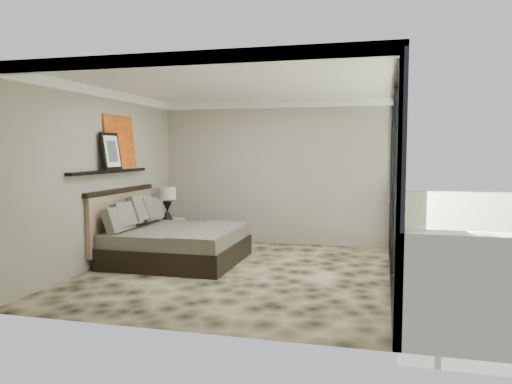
% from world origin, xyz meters
% --- Properties ---
extents(floor, '(5.00, 5.00, 0.00)m').
position_xyz_m(floor, '(0.00, 0.00, 0.00)').
color(floor, black).
rests_on(floor, ground).
extents(ceiling, '(4.50, 5.00, 0.02)m').
position_xyz_m(ceiling, '(0.00, 0.00, 2.79)').
color(ceiling, silver).
rests_on(ceiling, back_wall).
extents(back_wall, '(4.50, 0.02, 2.80)m').
position_xyz_m(back_wall, '(0.00, 2.49, 1.40)').
color(back_wall, gray).
rests_on(back_wall, floor).
extents(left_wall, '(0.02, 5.00, 2.80)m').
position_xyz_m(left_wall, '(-2.24, 0.00, 1.40)').
color(left_wall, gray).
rests_on(left_wall, floor).
extents(glass_wall, '(0.08, 5.00, 2.80)m').
position_xyz_m(glass_wall, '(2.25, 0.00, 1.40)').
color(glass_wall, white).
rests_on(glass_wall, floor).
extents(terrace_slab, '(3.00, 5.00, 0.12)m').
position_xyz_m(terrace_slab, '(3.75, 0.00, -0.06)').
color(terrace_slab, beige).
rests_on(terrace_slab, ground).
extents(picture_ledge, '(0.12, 2.20, 0.05)m').
position_xyz_m(picture_ledge, '(-2.18, 0.10, 1.50)').
color(picture_ledge, black).
rests_on(picture_ledge, left_wall).
extents(bed, '(2.07, 2.01, 1.14)m').
position_xyz_m(bed, '(-1.28, 0.46, 0.34)').
color(bed, black).
rests_on(bed, floor).
extents(nightstand, '(0.71, 0.71, 0.56)m').
position_xyz_m(nightstand, '(-1.96, 1.71, 0.28)').
color(nightstand, black).
rests_on(nightstand, floor).
extents(table_lamp, '(0.34, 0.34, 0.62)m').
position_xyz_m(table_lamp, '(-1.92, 1.68, 0.91)').
color(table_lamp, black).
rests_on(table_lamp, nightstand).
extents(abstract_canvas, '(0.13, 0.90, 0.90)m').
position_xyz_m(abstract_canvas, '(-2.19, 0.46, 1.97)').
color(abstract_canvas, '#A32E0E').
rests_on(abstract_canvas, picture_ledge).
extents(framed_print, '(0.11, 0.50, 0.60)m').
position_xyz_m(framed_print, '(-2.14, 0.08, 1.82)').
color(framed_print, black).
rests_on(framed_print, picture_ledge).
extents(lounger, '(0.91, 1.56, 0.58)m').
position_xyz_m(lounger, '(2.89, -0.11, 0.18)').
color(lounger, white).
rests_on(lounger, terrace_slab).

